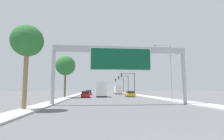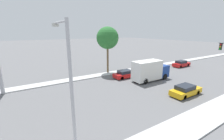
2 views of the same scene
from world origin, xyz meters
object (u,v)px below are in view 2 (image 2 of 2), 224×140
object	(u,v)px
car_near_center	(186,90)
truck_box_secondary	(150,71)
palm_tree_background	(108,38)
car_near_right	(181,64)
car_far_right	(125,74)
street_lamp_right	(70,89)

from	to	relation	value
car_near_center	truck_box_secondary	size ratio (longest dim) A/B	0.67
truck_box_secondary	palm_tree_background	xyz separation A→B (m)	(-7.97, -3.72, 5.23)
truck_box_secondary	car_near_center	bearing A→B (deg)	-3.59
car_near_center	palm_tree_background	bearing A→B (deg)	-167.64
car_near_right	truck_box_secondary	size ratio (longest dim) A/B	0.66
car_far_right	car_near_right	bearing A→B (deg)	90.00
car_near_center	truck_box_secondary	xyz separation A→B (m)	(-7.00, 0.44, 1.10)
car_near_right	palm_tree_background	distance (m)	19.45
car_far_right	truck_box_secondary	world-z (taller)	truck_box_secondary
palm_tree_background	street_lamp_right	size ratio (longest dim) A/B	1.03
car_near_center	truck_box_secondary	bearing A→B (deg)	176.41
truck_box_secondary	car_far_right	bearing A→B (deg)	-143.72
car_far_right	car_near_right	size ratio (longest dim) A/B	0.97
truck_box_secondary	palm_tree_background	size ratio (longest dim) A/B	0.77
car_near_center	car_far_right	size ratio (longest dim) A/B	1.03
car_near_center	car_near_right	bearing A→B (deg)	125.76
car_near_center	street_lamp_right	xyz separation A→B (m)	(2.99, -16.07, 4.61)
car_near_right	truck_box_secondary	xyz separation A→B (m)	(3.50, -14.14, 1.06)
palm_tree_background	street_lamp_right	distance (m)	22.11
car_near_center	car_far_right	xyz separation A→B (m)	(-10.50, -2.13, -0.00)
car_near_center	car_near_right	xyz separation A→B (m)	(-10.50, 14.58, 0.04)
car_near_center	car_near_right	size ratio (longest dim) A/B	1.01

